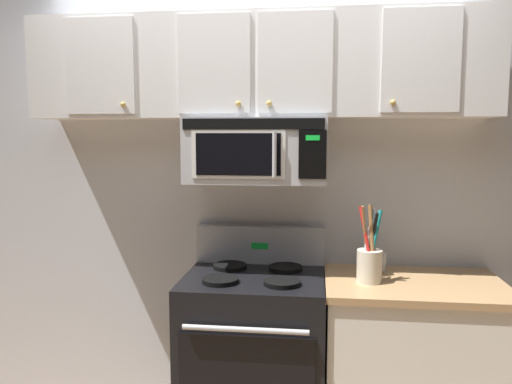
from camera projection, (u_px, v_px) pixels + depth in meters
name	position (u px, v px, depth m)	size (l,w,h in m)	color
back_wall	(262.00, 186.00, 3.02)	(5.20, 0.10, 2.70)	silver
stove_range	(255.00, 352.00, 2.76)	(0.76, 0.69, 1.12)	black
over_range_microwave	(257.00, 150.00, 2.75)	(0.76, 0.43, 0.35)	#B7BABF
upper_cabinets	(258.00, 67.00, 2.73)	(2.50, 0.36, 0.55)	silver
counter_segment	(411.00, 363.00, 2.67)	(0.93, 0.65, 0.90)	white
utensil_crock_cream	(370.00, 260.00, 2.58)	(0.13, 0.13, 0.41)	beige
salt_shaker	(382.00, 262.00, 2.81)	(0.04, 0.04, 0.10)	white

